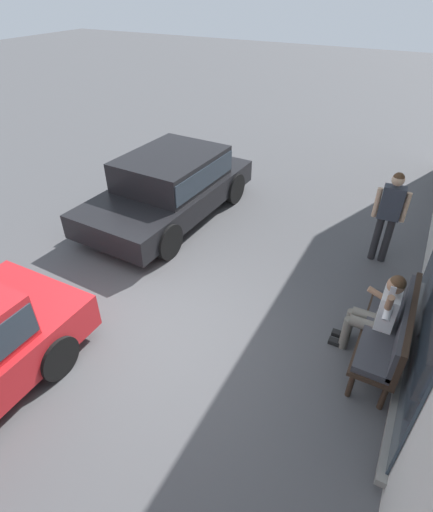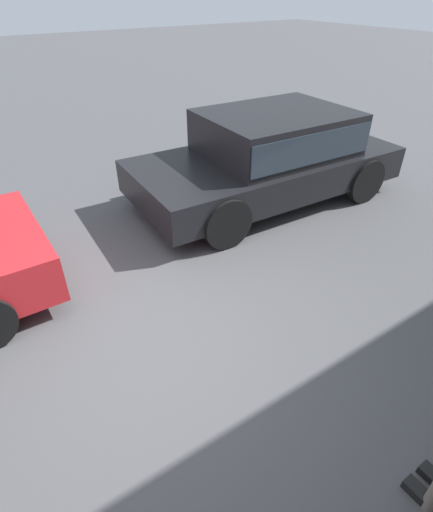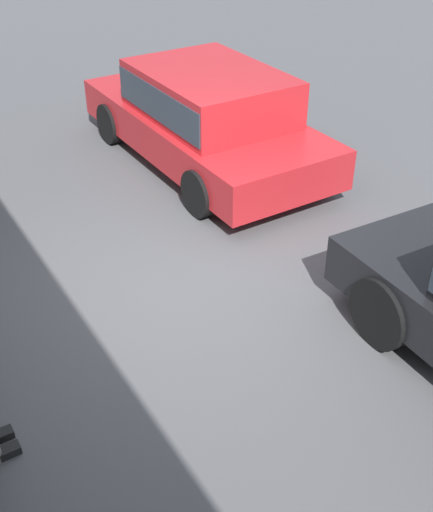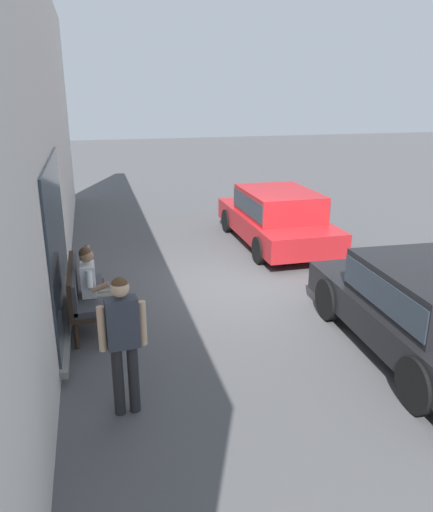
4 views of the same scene
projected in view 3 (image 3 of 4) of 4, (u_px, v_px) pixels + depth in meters
name	position (u px, v px, depth m)	size (l,w,h in m)	color
ground_plane	(184.00, 282.00, 6.79)	(60.00, 60.00, 0.00)	#4C4C4F
parked_car_mid	(206.00, 113.00, 8.82)	(4.25, 1.92, 1.37)	red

